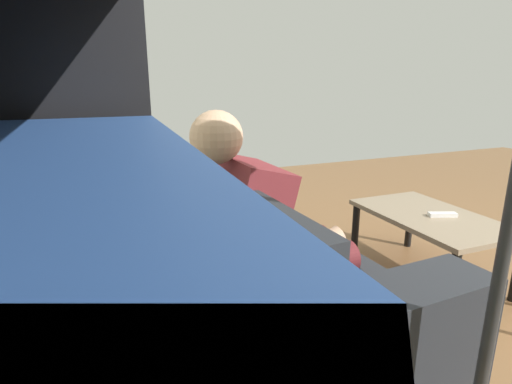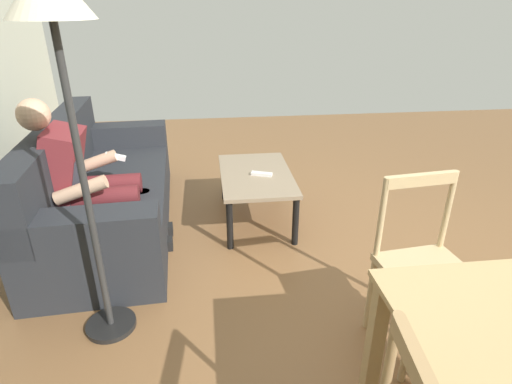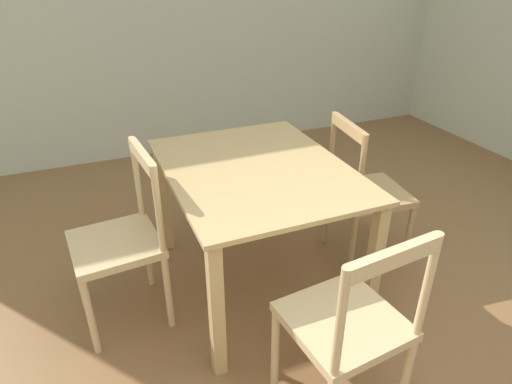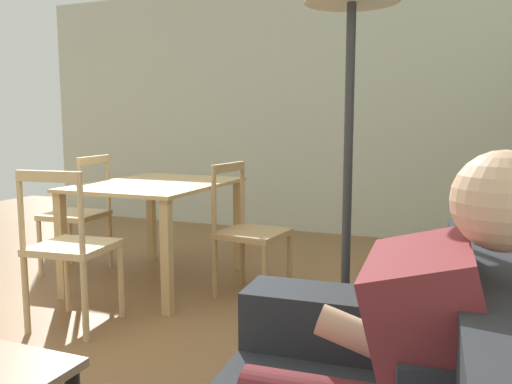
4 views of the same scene
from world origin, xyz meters
name	(u,v)px [view 3 (image 3 of 4)]	position (x,y,z in m)	size (l,w,h in m)	color
wall_side	(170,8)	(-3.51, 0.00, 1.31)	(0.12, 5.78, 2.63)	beige
dining_table	(256,186)	(-1.29, -0.10, 0.63)	(1.19, 0.92, 0.75)	tan
dining_chair_near_wall	(366,193)	(-1.29, 0.63, 0.44)	(0.46, 0.46, 0.91)	tan
dining_chair_facing_couch	(348,326)	(-0.36, -0.09, 0.47)	(0.46, 0.46, 0.93)	#D1B27F
dining_chair_by_doorway	(121,242)	(-1.29, -0.83, 0.46)	(0.46, 0.46, 0.93)	#D1B27F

